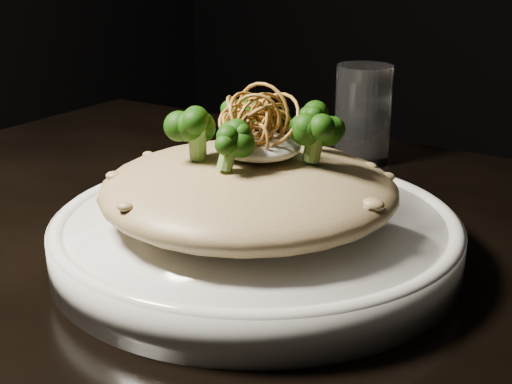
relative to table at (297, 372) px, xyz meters
The scene contains 7 objects.
table is the anchor object (origin of this frame).
plate 0.11m from the table, 163.85° to the left, with size 0.32×0.32×0.03m, color silver.
risotto 0.15m from the table, behind, with size 0.23×0.23×0.05m, color brown.
broccoli 0.20m from the table, 160.70° to the left, with size 0.15×0.15×0.05m, color black, non-canonical shape.
cheese 0.18m from the table, 163.20° to the left, with size 0.06×0.06×0.02m, color white.
shallots 0.21m from the table, 168.31° to the left, with size 0.06×0.06×0.04m, color brown, non-canonical shape.
drinking_glass 0.34m from the table, 105.98° to the left, with size 0.06×0.06×0.11m, color white.
Camera 1 is at (0.23, -0.42, 0.99)m, focal length 50.00 mm.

